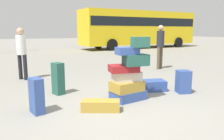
{
  "coord_description": "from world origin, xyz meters",
  "views": [
    {
      "loc": [
        -1.95,
        -3.81,
        1.57
      ],
      "look_at": [
        0.32,
        1.51,
        0.53
      ],
      "focal_mm": 35.89,
      "sensor_mm": 36.0,
      "label": 1
    }
  ],
  "objects_px": {
    "suitcase_navy_white_trunk": "(183,82)",
    "parked_bus": "(140,27)",
    "suitcase_navy_behind_tower": "(152,85)",
    "suitcase_slate_foreground_near": "(133,83)",
    "person_tourist_with_camera": "(160,43)",
    "person_bearded_onlooker": "(21,49)",
    "suitcase_tower": "(129,76)",
    "suitcase_teal_upright_blue": "(58,79)",
    "suitcase_tan_foreground_far": "(101,105)",
    "suitcase_navy_right_side": "(37,96)"
  },
  "relations": [
    {
      "from": "suitcase_navy_behind_tower",
      "to": "person_bearded_onlooker",
      "type": "xyz_separation_m",
      "value": [
        -3.07,
        2.75,
        0.84
      ]
    },
    {
      "from": "suitcase_navy_right_side",
      "to": "suitcase_navy_behind_tower",
      "type": "xyz_separation_m",
      "value": [
        2.93,
        0.54,
        -0.21
      ]
    },
    {
      "from": "suitcase_tan_foreground_far",
      "to": "suitcase_navy_white_trunk",
      "type": "height_order",
      "value": "suitcase_navy_white_trunk"
    },
    {
      "from": "suitcase_navy_right_side",
      "to": "suitcase_tan_foreground_far",
      "type": "bearing_deg",
      "value": -32.14
    },
    {
      "from": "suitcase_navy_right_side",
      "to": "parked_bus",
      "type": "height_order",
      "value": "parked_bus"
    },
    {
      "from": "suitcase_tower",
      "to": "person_tourist_with_camera",
      "type": "distance_m",
      "value": 4.45
    },
    {
      "from": "suitcase_navy_behind_tower",
      "to": "suitcase_teal_upright_blue",
      "type": "bearing_deg",
      "value": 179.34
    },
    {
      "from": "suitcase_tower",
      "to": "person_tourist_with_camera",
      "type": "bearing_deg",
      "value": 46.06
    },
    {
      "from": "suitcase_navy_behind_tower",
      "to": "person_bearded_onlooker",
      "type": "distance_m",
      "value": 4.21
    },
    {
      "from": "suitcase_tan_foreground_far",
      "to": "suitcase_teal_upright_blue",
      "type": "distance_m",
      "value": 1.63
    },
    {
      "from": "suitcase_tower",
      "to": "suitcase_slate_foreground_near",
      "type": "xyz_separation_m",
      "value": [
        0.69,
        1.06,
        -0.46
      ]
    },
    {
      "from": "suitcase_slate_foreground_near",
      "to": "suitcase_tan_foreground_far",
      "type": "bearing_deg",
      "value": -115.12
    },
    {
      "from": "person_bearded_onlooker",
      "to": "suitcase_tower",
      "type": "bearing_deg",
      "value": -8.79
    },
    {
      "from": "suitcase_tower",
      "to": "person_tourist_with_camera",
      "type": "xyz_separation_m",
      "value": [
        3.07,
        3.18,
        0.51
      ]
    },
    {
      "from": "suitcase_tower",
      "to": "suitcase_teal_upright_blue",
      "type": "xyz_separation_m",
      "value": [
        -1.38,
        1.1,
        -0.16
      ]
    },
    {
      "from": "suitcase_navy_white_trunk",
      "to": "suitcase_navy_behind_tower",
      "type": "distance_m",
      "value": 0.79
    },
    {
      "from": "suitcase_tan_foreground_far",
      "to": "suitcase_slate_foreground_near",
      "type": "relative_size",
      "value": 1.33
    },
    {
      "from": "suitcase_navy_right_side",
      "to": "suitcase_tower",
      "type": "bearing_deg",
      "value": -13.79
    },
    {
      "from": "suitcase_navy_behind_tower",
      "to": "parked_bus",
      "type": "height_order",
      "value": "parked_bus"
    },
    {
      "from": "suitcase_teal_upright_blue",
      "to": "suitcase_slate_foreground_near",
      "type": "bearing_deg",
      "value": -22.68
    },
    {
      "from": "suitcase_slate_foreground_near",
      "to": "suitcase_navy_white_trunk",
      "type": "bearing_deg",
      "value": -31.01
    },
    {
      "from": "parked_bus",
      "to": "person_bearded_onlooker",
      "type": "bearing_deg",
      "value": -141.03
    },
    {
      "from": "suitcase_slate_foreground_near",
      "to": "parked_bus",
      "type": "height_order",
      "value": "parked_bus"
    },
    {
      "from": "suitcase_navy_right_side",
      "to": "parked_bus",
      "type": "distance_m",
      "value": 16.5
    },
    {
      "from": "suitcase_teal_upright_blue",
      "to": "suitcase_navy_white_trunk",
      "type": "bearing_deg",
      "value": -42.59
    },
    {
      "from": "suitcase_slate_foreground_near",
      "to": "suitcase_teal_upright_blue",
      "type": "relative_size",
      "value": 0.71
    },
    {
      "from": "suitcase_navy_behind_tower",
      "to": "parked_bus",
      "type": "relative_size",
      "value": 0.06
    },
    {
      "from": "suitcase_navy_white_trunk",
      "to": "suitcase_navy_right_side",
      "type": "bearing_deg",
      "value": -164.88
    },
    {
      "from": "suitcase_navy_white_trunk",
      "to": "person_bearded_onlooker",
      "type": "relative_size",
      "value": 0.35
    },
    {
      "from": "suitcase_tan_foreground_far",
      "to": "person_tourist_with_camera",
      "type": "bearing_deg",
      "value": 67.47
    },
    {
      "from": "suitcase_navy_white_trunk",
      "to": "parked_bus",
      "type": "xyz_separation_m",
      "value": [
        6.3,
        13.14,
        1.55
      ]
    },
    {
      "from": "suitcase_teal_upright_blue",
      "to": "suitcase_navy_right_side",
      "type": "bearing_deg",
      "value": -139.27
    },
    {
      "from": "suitcase_navy_white_trunk",
      "to": "parked_bus",
      "type": "relative_size",
      "value": 0.05
    },
    {
      "from": "suitcase_navy_right_side",
      "to": "person_bearded_onlooker",
      "type": "relative_size",
      "value": 0.42
    },
    {
      "from": "suitcase_navy_behind_tower",
      "to": "suitcase_teal_upright_blue",
      "type": "height_order",
      "value": "suitcase_teal_upright_blue"
    },
    {
      "from": "person_bearded_onlooker",
      "to": "parked_bus",
      "type": "xyz_separation_m",
      "value": [
        9.96,
        9.88,
        0.86
      ]
    },
    {
      "from": "suitcase_slate_foreground_near",
      "to": "parked_bus",
      "type": "xyz_separation_m",
      "value": [
        7.15,
        12.06,
        1.74
      ]
    },
    {
      "from": "suitcase_tower",
      "to": "parked_bus",
      "type": "xyz_separation_m",
      "value": [
        7.84,
        13.12,
        1.28
      ]
    },
    {
      "from": "person_bearded_onlooker",
      "to": "parked_bus",
      "type": "height_order",
      "value": "parked_bus"
    },
    {
      "from": "suitcase_teal_upright_blue",
      "to": "person_tourist_with_camera",
      "type": "relative_size",
      "value": 0.45
    },
    {
      "from": "suitcase_tower",
      "to": "suitcase_slate_foreground_near",
      "type": "height_order",
      "value": "suitcase_tower"
    },
    {
      "from": "suitcase_navy_white_trunk",
      "to": "person_bearded_onlooker",
      "type": "distance_m",
      "value": 4.95
    },
    {
      "from": "suitcase_tan_foreground_far",
      "to": "suitcase_teal_upright_blue",
      "type": "bearing_deg",
      "value": 135.2
    },
    {
      "from": "suitcase_navy_white_trunk",
      "to": "parked_bus",
      "type": "distance_m",
      "value": 14.65
    },
    {
      "from": "suitcase_navy_right_side",
      "to": "person_bearded_onlooker",
      "type": "height_order",
      "value": "person_bearded_onlooker"
    },
    {
      "from": "person_bearded_onlooker",
      "to": "person_tourist_with_camera",
      "type": "distance_m",
      "value": 5.19
    },
    {
      "from": "suitcase_slate_foreground_near",
      "to": "person_tourist_with_camera",
      "type": "height_order",
      "value": "person_tourist_with_camera"
    },
    {
      "from": "suitcase_tan_foreground_far",
      "to": "person_tourist_with_camera",
      "type": "xyz_separation_m",
      "value": [
        3.89,
        3.59,
        0.95
      ]
    },
    {
      "from": "suitcase_tower",
      "to": "suitcase_navy_right_side",
      "type": "relative_size",
      "value": 2.09
    },
    {
      "from": "suitcase_navy_white_trunk",
      "to": "suitcase_teal_upright_blue",
      "type": "bearing_deg",
      "value": 173.63
    }
  ]
}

